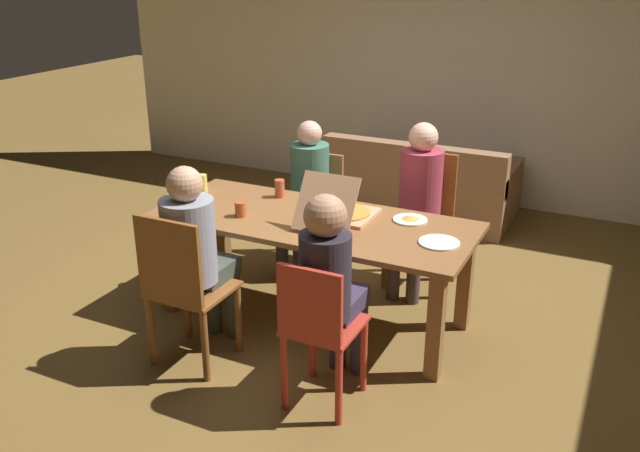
{
  "coord_description": "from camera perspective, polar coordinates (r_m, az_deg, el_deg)",
  "views": [
    {
      "loc": [
        1.85,
        -3.71,
        2.36
      ],
      "look_at": [
        0.0,
        0.1,
        0.66
      ],
      "focal_mm": 37.96,
      "sensor_mm": 36.0,
      "label": 1
    }
  ],
  "objects": [
    {
      "name": "person_2",
      "position": [
        4.96,
        8.25,
        2.63
      ],
      "size": [
        0.31,
        0.5,
        1.26
      ],
      "color": "#433437",
      "rests_on": "ground"
    },
    {
      "name": "drinking_glass_1",
      "position": [
        4.85,
        -3.42,
        3.18
      ],
      "size": [
        0.07,
        0.07,
        0.13
      ],
      "primitive_type": "cylinder",
      "color": "#BE5133",
      "rests_on": "dining_table"
    },
    {
      "name": "plate_0",
      "position": [
        4.14,
        10.01,
        -1.38
      ],
      "size": [
        0.25,
        0.25,
        0.01
      ],
      "color": "white",
      "rests_on": "dining_table"
    },
    {
      "name": "person_3",
      "position": [
        3.67,
        0.91,
        -4.49
      ],
      "size": [
        0.28,
        0.52,
        1.23
      ],
      "color": "#372C46",
      "rests_on": "ground"
    },
    {
      "name": "person_1",
      "position": [
        4.11,
        -10.45,
        -1.72
      ],
      "size": [
        0.32,
        0.52,
        1.25
      ],
      "color": "#3A4137",
      "rests_on": "ground"
    },
    {
      "name": "chair_0",
      "position": [
        5.48,
        -0.45,
        2.11
      ],
      "size": [
        0.4,
        0.45,
        0.88
      ],
      "color": "brown",
      "rests_on": "ground"
    },
    {
      "name": "dining_table",
      "position": [
        4.5,
        -0.56,
        -0.72
      ],
      "size": [
        2.13,
        0.88,
        0.74
      ],
      "color": "brown",
      "rests_on": "ground"
    },
    {
      "name": "chair_3",
      "position": [
        3.66,
        -0.12,
        -8.64
      ],
      "size": [
        0.39,
        0.4,
        0.9
      ],
      "color": "#B53325",
      "rests_on": "ground"
    },
    {
      "name": "ground_plane",
      "position": [
        4.77,
        -0.53,
        -7.73
      ],
      "size": [
        20.0,
        20.0,
        0.0
      ],
      "primitive_type": "plane",
      "color": "brown"
    },
    {
      "name": "pizza_box_0",
      "position": [
        4.44,
        1.81,
        1.22
      ],
      "size": [
        0.39,
        0.6,
        0.35
      ],
      "color": "tan",
      "rests_on": "dining_table"
    },
    {
      "name": "person_0",
      "position": [
        5.28,
        -1.23,
        3.51
      ],
      "size": [
        0.3,
        0.54,
        1.18
      ],
      "color": "#423749",
      "rests_on": "ground"
    },
    {
      "name": "drinking_glass_2",
      "position": [
        4.51,
        -6.7,
        1.42
      ],
      "size": [
        0.08,
        0.08,
        0.1
      ],
      "primitive_type": "cylinder",
      "color": "#B45229",
      "rests_on": "dining_table"
    },
    {
      "name": "couch",
      "position": [
        6.6,
        8.53,
        3.17
      ],
      "size": [
        1.72,
        0.91,
        0.78
      ],
      "color": "#916747",
      "rests_on": "ground"
    },
    {
      "name": "chair_1",
      "position": [
        4.09,
        -11.5,
        -5.03
      ],
      "size": [
        0.46,
        0.43,
        1.0
      ],
      "color": "brown",
      "rests_on": "ground"
    },
    {
      "name": "back_wall",
      "position": [
        6.98,
        10.59,
        13.86
      ],
      "size": [
        7.52,
        0.12,
        2.85
      ],
      "primitive_type": "cube",
      "color": "#F1E3C5",
      "rests_on": "ground"
    },
    {
      "name": "drinking_glass_0",
      "position": [
        5.02,
        -9.9,
        3.55
      ],
      "size": [
        0.07,
        0.07,
        0.13
      ],
      "primitive_type": "cylinder",
      "color": "#DBC459",
      "rests_on": "dining_table"
    },
    {
      "name": "chair_2",
      "position": [
        5.16,
        8.62,
        0.84
      ],
      "size": [
        0.45,
        0.41,
        1.0
      ],
      "color": "brown",
      "rests_on": "ground"
    },
    {
      "name": "plate_1",
      "position": [
        4.46,
        7.61,
        0.57
      ],
      "size": [
        0.23,
        0.23,
        0.03
      ],
      "color": "white",
      "rests_on": "dining_table"
    }
  ]
}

